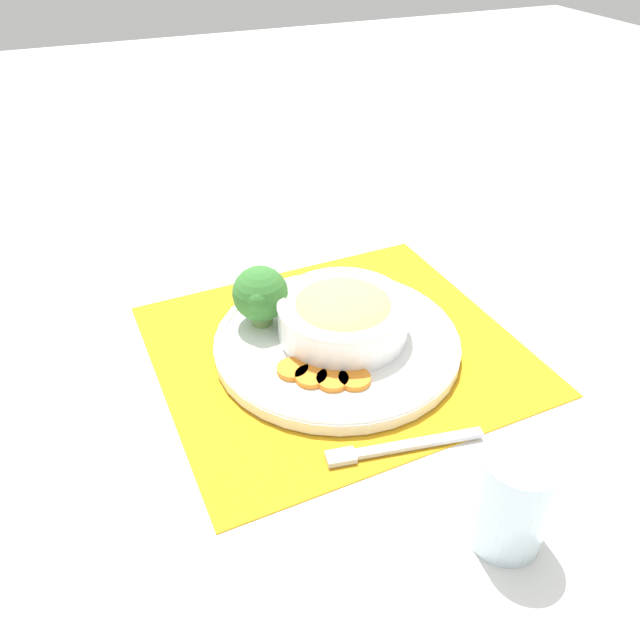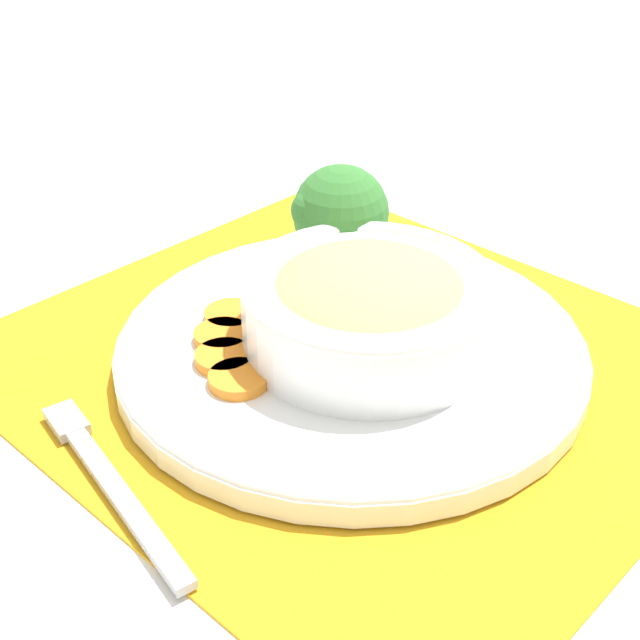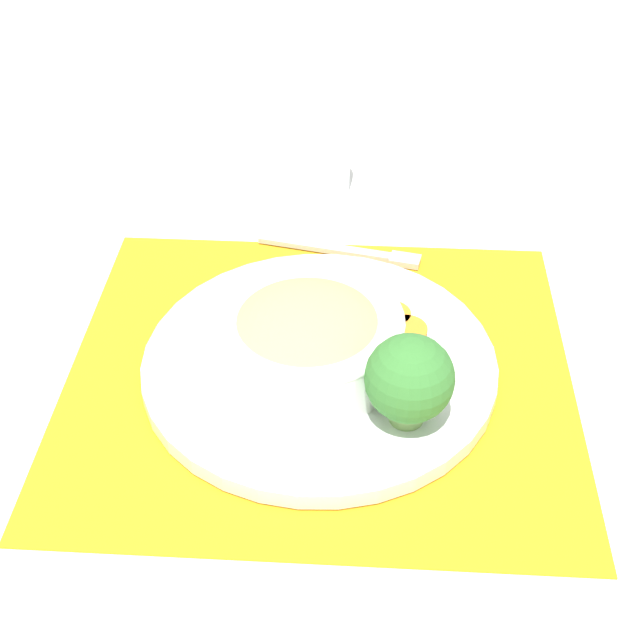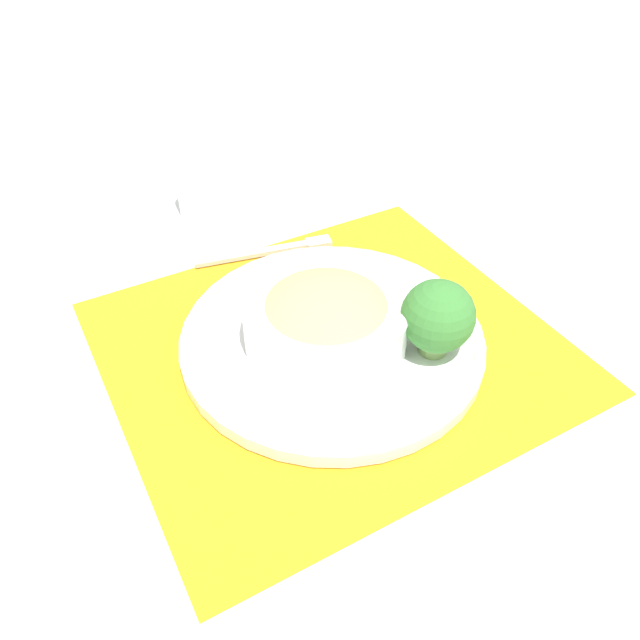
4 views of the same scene
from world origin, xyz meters
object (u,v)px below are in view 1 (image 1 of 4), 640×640
Objects in this scene: broccoli_floret at (260,294)px; fork at (390,448)px; water_glass at (511,503)px; bowl at (343,314)px.

broccoli_floret is 0.27m from fork.
water_glass is at bearing -163.80° from broccoli_floret.
water_glass reaches higher than broccoli_floret.
bowl is 0.33m from water_glass.
water_glass is at bearing -176.02° from bowl.
bowl is 0.95× the size of fork.
water_glass is at bearing -150.02° from fork.
broccoli_floret is at bearing 16.20° from water_glass.
bowl is 2.05× the size of broccoli_floret.
broccoli_floret reaches higher than bowl.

